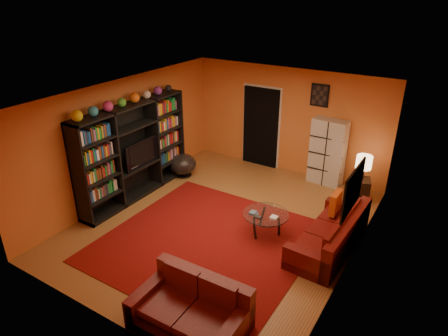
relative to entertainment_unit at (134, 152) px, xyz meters
The scene contains 20 objects.
floor 2.51m from the entertainment_unit, ahead, with size 6.00×6.00×0.00m, color brown.
ceiling 2.75m from the entertainment_unit, ahead, with size 6.00×6.00×0.00m, color white.
wall_back 3.77m from the entertainment_unit, 52.83° to the left, with size 6.00×6.00×0.00m, color #CF6A2D.
wall_front 3.77m from the entertainment_unit, 52.83° to the right, with size 6.00×6.00×0.00m, color #CF6A2D.
wall_left 0.34m from the entertainment_unit, behind, with size 6.00×6.00×0.00m, color #CF6A2D.
wall_right 4.78m from the entertainment_unit, ahead, with size 6.00×6.00×0.00m, color #CF6A2D.
rug 2.69m from the entertainment_unit, 16.42° to the right, with size 3.60×3.60×0.01m, color #5E0A0B.
doorway 3.35m from the entertainment_unit, 61.98° to the left, with size 0.95×0.10×2.04m, color black.
wall_art_right 4.80m from the entertainment_unit, ahead, with size 0.03×1.00×0.70m, color black.
wall_art_back 4.36m from the entertainment_unit, 44.57° to the left, with size 0.42×0.03×0.52m, color black.
entertainment_unit is the anchor object (origin of this frame).
tv 0.12m from the entertainment_unit, 63.09° to the left, with size 0.13×1.01×0.58m, color black.
sofa 4.49m from the entertainment_unit, ahead, with size 0.93×2.08×0.85m.
loveseat 4.16m from the entertainment_unit, 36.21° to the right, with size 1.58×0.97×0.85m.
throw_pillow 4.34m from the entertainment_unit, 11.92° to the left, with size 0.12×0.42×0.42m, color #D05217.
coffee_table 3.23m from the entertainment_unit, ahead, with size 0.87×0.87×0.43m.
storage_cabinet 4.42m from the entertainment_unit, 39.41° to the left, with size 0.79×0.35×1.58m, color beige.
bowl_chair 1.55m from the entertainment_unit, 78.33° to the left, with size 0.68×0.68×0.55m.
side_table 5.02m from the entertainment_unit, 29.09° to the left, with size 0.40×0.40×0.50m, color black.
table_lamp 4.95m from the entertainment_unit, 29.09° to the left, with size 0.33×0.33×0.55m.
Camera 1 is at (3.61, -5.74, 4.40)m, focal length 32.00 mm.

